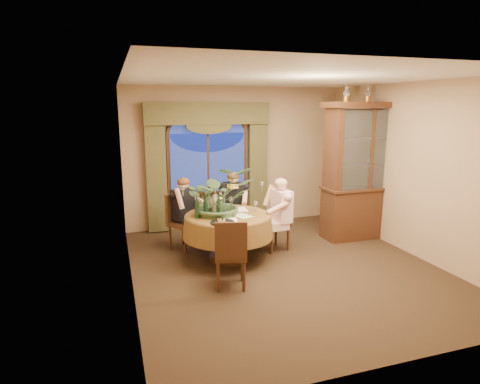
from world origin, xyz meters
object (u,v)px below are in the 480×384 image
object	(u,v)px
oil_lamp_left	(347,92)
stoneware_vase	(216,204)
wine_bottle_2	(206,203)
chair_back	(184,222)
china_cabinet	(363,171)
chair_back_right	(235,215)
oil_lamp_center	(368,92)
oil_lamp_right	(389,92)
chair_right	(274,222)
wine_bottle_0	(206,206)
person_scarf	(233,206)
olive_bowl	(230,214)
dining_table	(228,237)
centerpiece_plant	(219,173)
wine_bottle_3	(219,206)
wine_bottle_1	(215,205)
person_pink	(281,215)
person_back	(183,213)
chair_front_left	(230,253)
wine_bottle_4	(197,208)

from	to	relation	value
oil_lamp_left	stoneware_vase	xyz separation A→B (m)	(-2.40, -0.22, -1.77)
wine_bottle_2	chair_back	bearing A→B (deg)	119.93
china_cabinet	chair_back_right	bearing A→B (deg)	167.82
oil_lamp_left	oil_lamp_center	world-z (taller)	same
oil_lamp_left	chair_back_right	size ratio (longest dim) A/B	0.35
oil_lamp_right	chair_right	bearing A→B (deg)	-175.88
wine_bottle_0	wine_bottle_2	size ratio (longest dim) A/B	1.00
person_scarf	olive_bowl	size ratio (longest dim) A/B	8.45
dining_table	centerpiece_plant	size ratio (longest dim) A/B	1.23
centerpiece_plant	wine_bottle_3	size ratio (longest dim) A/B	3.54
wine_bottle_1	oil_lamp_right	bearing A→B (deg)	6.03
chair_back_right	chair_back	world-z (taller)	same
oil_lamp_left	oil_lamp_center	distance (m)	0.43
dining_table	stoneware_vase	bearing A→B (deg)	131.79
person_pink	person_back	bearing A→B (deg)	59.81
dining_table	person_scarf	size ratio (longest dim) A/B	1.13
oil_lamp_center	centerpiece_plant	xyz separation A→B (m)	(-2.81, -0.29, -1.26)
chair_front_left	wine_bottle_4	world-z (taller)	wine_bottle_4
person_pink	person_back	world-z (taller)	person_pink
dining_table	chair_back_right	bearing A→B (deg)	65.74
china_cabinet	chair_right	size ratio (longest dim) A/B	2.59
dining_table	oil_lamp_left	bearing A→B (deg)	9.57
oil_lamp_left	oil_lamp_right	size ratio (longest dim) A/B	1.00
oil_lamp_right	centerpiece_plant	distance (m)	3.49
oil_lamp_right	wine_bottle_0	size ratio (longest dim) A/B	1.03
oil_lamp_center	wine_bottle_4	distance (m)	3.67
person_scarf	wine_bottle_2	bearing A→B (deg)	68.21
chair_back_right	wine_bottle_1	xyz separation A→B (m)	(-0.60, -0.85, 0.44)
chair_right	wine_bottle_0	world-z (taller)	wine_bottle_0
oil_lamp_left	person_scarf	xyz separation A→B (m)	(-1.89, 0.55, -2.02)
chair_right	wine_bottle_4	xyz separation A→B (m)	(-1.38, -0.27, 0.44)
dining_table	chair_front_left	world-z (taller)	chair_front_left
oil_lamp_right	wine_bottle_0	world-z (taller)	oil_lamp_right
stoneware_vase	olive_bowl	world-z (taller)	stoneware_vase
dining_table	wine_bottle_0	distance (m)	0.65
china_cabinet	person_pink	bearing A→B (deg)	-170.22
dining_table	oil_lamp_right	world-z (taller)	oil_lamp_right
chair_back_right	centerpiece_plant	distance (m)	1.31
oil_lamp_right	person_back	xyz separation A→B (m)	(-3.69, 0.42, -2.04)
chair_right	person_scarf	xyz separation A→B (m)	(-0.51, 0.71, 0.16)
oil_lamp_center	stoneware_vase	size ratio (longest dim) A/B	1.17
china_cabinet	chair_front_left	world-z (taller)	china_cabinet
oil_lamp_left	stoneware_vase	distance (m)	2.99
person_back	olive_bowl	xyz separation A→B (m)	(0.59, -0.84, 0.15)
wine_bottle_2	oil_lamp_right	bearing A→B (deg)	2.73
oil_lamp_left	chair_right	size ratio (longest dim) A/B	0.35
person_pink	oil_lamp_center	bearing A→B (deg)	-85.04
person_back	person_scarf	distance (m)	0.95
oil_lamp_right	wine_bottle_4	distance (m)	4.05
china_cabinet	stoneware_vase	bearing A→B (deg)	-175.56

